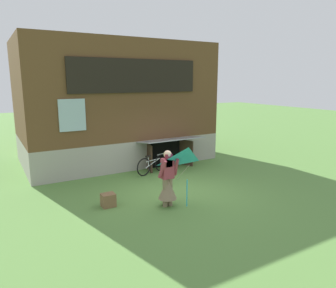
% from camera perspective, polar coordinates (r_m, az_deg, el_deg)
% --- Properties ---
extents(ground_plane, '(60.00, 60.00, 0.00)m').
position_cam_1_polar(ground_plane, '(9.97, 1.75, -8.95)').
color(ground_plane, '#56843D').
extents(log_house, '(7.76, 5.57, 5.03)m').
position_cam_1_polar(log_house, '(14.08, -9.58, 7.42)').
color(log_house, '#9E998E').
rests_on(log_house, ground_plane).
extents(person, '(0.61, 0.52, 1.61)m').
position_cam_1_polar(person, '(8.82, -0.06, -7.08)').
color(person, '#7F6B51').
rests_on(person, ground_plane).
extents(kite, '(1.02, 0.99, 1.66)m').
position_cam_1_polar(kite, '(8.34, 3.72, -3.51)').
color(kite, '#2DB2CC').
rests_on(kite, ground_plane).
extents(bicycle_silver, '(1.54, 0.51, 0.73)m').
position_cam_1_polar(bicycle_silver, '(11.95, -2.79, -3.68)').
color(bicycle_silver, black).
rests_on(bicycle_silver, ground_plane).
extents(wooden_crate, '(0.37, 0.32, 0.38)m').
position_cam_1_polar(wooden_crate, '(9.11, -10.76, -9.95)').
color(wooden_crate, brown).
rests_on(wooden_crate, ground_plane).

